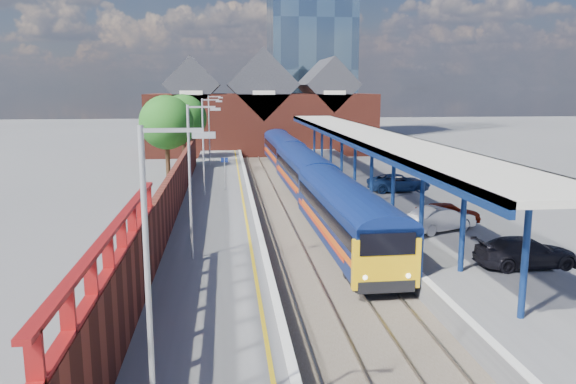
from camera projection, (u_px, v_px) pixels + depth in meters
name	position (u px, v px, depth m)	size (l,w,h in m)	color
ground	(282.00, 188.00, 50.03)	(240.00, 240.00, 0.00)	#5B5B5E
ballast_bed	(295.00, 211.00, 40.25)	(6.00, 76.00, 0.06)	#473D33
rails	(295.00, 210.00, 40.24)	(4.51, 76.00, 0.14)	slate
left_platform	(218.00, 206.00, 39.57)	(5.00, 76.00, 1.00)	#565659
right_platform	(377.00, 203.00, 40.82)	(6.00, 76.00, 1.00)	#565659
coping_left	(251.00, 198.00, 39.73)	(0.30, 76.00, 0.05)	silver
coping_right	(339.00, 197.00, 40.42)	(0.30, 76.00, 0.05)	silver
yellow_line	(243.00, 199.00, 39.67)	(0.14, 76.00, 0.01)	yellow
train	(292.00, 157.00, 54.63)	(3.04, 65.94, 3.45)	#0C1C54
canopy	(365.00, 135.00, 41.81)	(4.50, 52.00, 4.48)	navy
lamp_post_a	(154.00, 275.00, 11.29)	(1.48, 0.18, 7.00)	#A5A8AA
lamp_post_b	(193.00, 173.00, 24.98)	(1.48, 0.18, 7.00)	#A5A8AA
lamp_post_c	(205.00, 140.00, 40.61)	(1.48, 0.18, 7.00)	#A5A8AA
lamp_post_d	(210.00, 126.00, 56.25)	(1.48, 0.18, 7.00)	#A5A8AA
platform_sign	(225.00, 168.00, 43.14)	(0.55, 0.08, 2.50)	#A5A8AA
brick_wall	(171.00, 198.00, 32.62)	(0.35, 50.00, 3.86)	#5E2218
station_building	(261.00, 113.00, 76.41)	(30.00, 12.12, 13.78)	#5E2218
glass_tower	(310.00, 21.00, 96.32)	(14.20, 14.20, 40.30)	#435A74
tree_near	(168.00, 124.00, 53.71)	(5.20, 5.20, 8.10)	#382314
tree_far	(184.00, 119.00, 61.63)	(5.20, 5.20, 8.10)	#382314
parked_car_red	(448.00, 213.00, 32.42)	(1.48, 3.69, 1.26)	maroon
parked_car_silver	(440.00, 219.00, 30.66)	(1.44, 4.13, 1.36)	silver
parked_car_dark	(526.00, 252.00, 24.49)	(1.83, 4.50, 1.31)	black
parked_car_blue	(399.00, 183.00, 42.59)	(2.18, 4.73, 1.31)	navy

